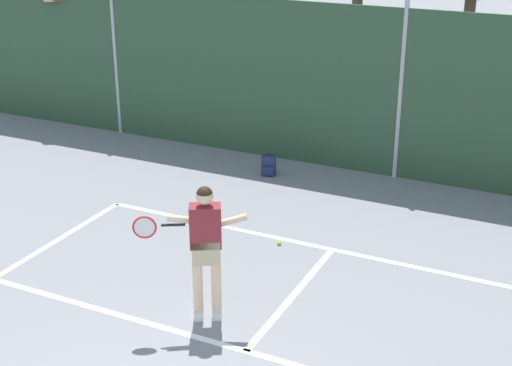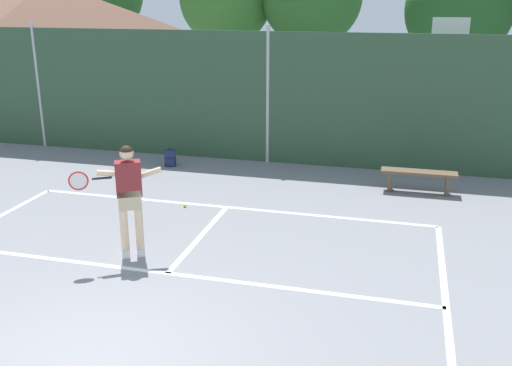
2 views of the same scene
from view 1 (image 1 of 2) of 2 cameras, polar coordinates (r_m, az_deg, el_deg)
chainlink_fence at (r=14.22m, az=11.10°, el=6.64°), size 26.09×0.09×3.41m
clubhouse_building at (r=20.46m, az=-9.00°, el=13.42°), size 7.17×5.16×4.53m
tennis_player at (r=9.38m, az=-3.98°, el=-4.50°), size 1.23×0.84×1.85m
tennis_ball at (r=11.73m, az=1.81°, el=-4.65°), size 0.07×0.07×0.07m
backpack_navy at (r=14.48m, az=0.99°, el=1.35°), size 0.32×0.31×0.46m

